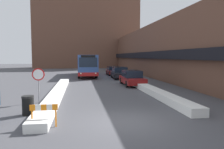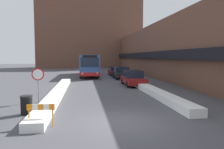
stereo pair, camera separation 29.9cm
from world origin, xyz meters
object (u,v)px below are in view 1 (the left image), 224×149
city_bus (87,65)px  parked_car_front (132,78)px  parked_car_middle (120,73)px  stop_sign (38,78)px  parked_car_back (113,71)px  trash_bin (28,105)px  construction_barricade (44,111)px

city_bus → parked_car_front: bearing=-70.1°
parked_car_middle → stop_sign: stop_sign is taller
parked_car_back → trash_bin: bearing=-109.1°
parked_car_middle → parked_car_back: bearing=90.0°
parked_car_front → parked_car_back: bearing=90.0°
construction_barricade → stop_sign: bearing=102.3°
parked_car_front → construction_barricade: parked_car_front is taller
construction_barricade → city_bus: bearing=84.0°
stop_sign → construction_barricade: bearing=-77.7°
parked_car_front → construction_barricade: size_ratio=4.18×
parked_car_back → stop_sign: bearing=-111.7°
city_bus → construction_barricade: (-2.48, -23.49, -1.02)m
parked_car_back → stop_sign: size_ratio=2.03×
parked_car_front → construction_barricade: (-6.59, -12.14, -0.08)m
city_bus → construction_barricade: bearing=-96.0°
parked_car_front → trash_bin: parked_car_front is taller
city_bus → parked_car_middle: size_ratio=2.72×
parked_car_middle → stop_sign: size_ratio=1.99×
trash_bin → parked_car_middle: bearing=65.4°
parked_car_middle → trash_bin: size_ratio=4.50×
parked_car_back → city_bus: bearing=-169.0°
parked_car_back → construction_barricade: (-6.59, -24.28, -0.02)m
city_bus → parked_car_back: 4.30m
parked_car_back → trash_bin: size_ratio=4.59×
parked_car_front → trash_bin: (-7.68, -10.06, -0.27)m
city_bus → trash_bin: 21.74m
parked_car_back → construction_barricade: size_ratio=3.96×
city_bus → stop_sign: 18.86m
parked_car_middle → construction_barricade: (-6.59, -18.86, -0.09)m
parked_car_middle → trash_bin: (-7.68, -16.79, -0.27)m
parked_car_back → trash_bin: 23.50m
stop_sign → construction_barricade: (1.08, -4.97, -0.88)m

